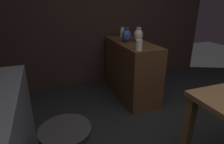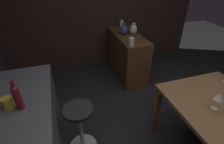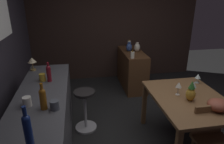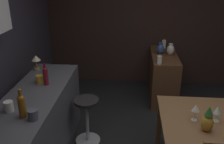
# 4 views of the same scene
# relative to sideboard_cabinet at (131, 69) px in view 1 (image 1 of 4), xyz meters

# --- Properties ---
(wall_side_right) EXTENTS (0.10, 4.40, 2.60)m
(wall_side_right) POSITION_rel_sideboard_cabinet_xyz_m (0.68, 0.48, 0.89)
(wall_side_right) COLOR #33231E
(wall_side_right) RESTS_ON ground_plane
(sideboard_cabinet) EXTENTS (1.10, 0.44, 0.82)m
(sideboard_cabinet) POSITION_rel_sideboard_cabinet_xyz_m (0.00, 0.00, 0.00)
(sideboard_cabinet) COLOR #56351E
(sideboard_cabinet) RESTS_ON ground_plane
(pillar_candle_tall) EXTENTS (0.08, 0.08, 0.15)m
(pillar_candle_tall) POSITION_rel_sideboard_cabinet_xyz_m (-0.46, 0.13, 0.47)
(pillar_candle_tall) COLOR white
(pillar_candle_tall) RESTS_ON sideboard_cabinet
(pillar_candle_short) EXTENTS (0.07, 0.07, 0.17)m
(pillar_candle_short) POSITION_rel_sideboard_cabinet_xyz_m (0.39, -0.03, 0.48)
(pillar_candle_short) COLOR white
(pillar_candle_short) RESTS_ON sideboard_cabinet
(vase_ceramic_blue) EXTENTS (0.13, 0.13, 0.20)m
(vase_ceramic_blue) POSITION_rel_sideboard_cabinet_xyz_m (0.03, 0.07, 0.50)
(vase_ceramic_blue) COLOR #334C8C
(vase_ceramic_blue) RESTS_ON sideboard_cabinet
(vase_ceramic_ivory) EXTENTS (0.13, 0.13, 0.20)m
(vase_ceramic_ivory) POSITION_rel_sideboard_cabinet_xyz_m (-0.02, -0.09, 0.51)
(vase_ceramic_ivory) COLOR beige
(vase_ceramic_ivory) RESTS_ON sideboard_cabinet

